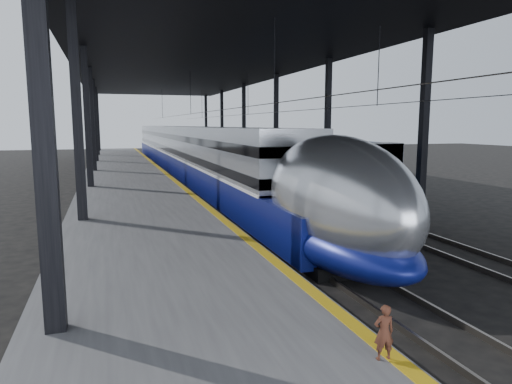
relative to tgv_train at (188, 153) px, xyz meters
name	(u,v)px	position (x,y,z in m)	size (l,w,h in m)	color
ground	(269,268)	(-2.00, -26.98, -2.08)	(160.00, 160.00, 0.00)	black
platform	(128,183)	(-5.50, -6.98, -1.58)	(6.00, 80.00, 1.00)	#4C4C4F
yellow_strip	(167,175)	(-2.70, -6.98, -1.07)	(0.30, 80.00, 0.01)	gold
rails	(236,184)	(2.50, -6.98, -2.00)	(6.52, 80.00, 0.16)	slate
canopy	(201,61)	(-0.10, -6.98, 7.04)	(18.00, 75.00, 9.47)	black
tgv_train	(188,153)	(0.00, 0.00, 0.00)	(3.10, 65.20, 4.44)	#B0B3B7
second_train	(228,151)	(5.00, 5.05, -0.18)	(2.72, 56.05, 3.75)	navy
child	(384,332)	(-2.90, -34.68, -0.64)	(0.32, 0.21, 0.89)	#472417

